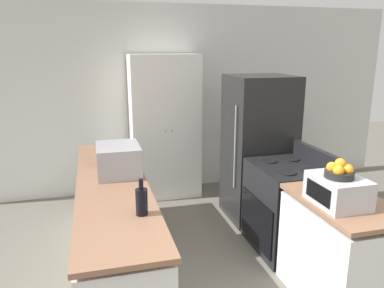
{
  "coord_description": "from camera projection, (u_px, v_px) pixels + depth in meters",
  "views": [
    {
      "loc": [
        -0.97,
        -1.7,
        2.0
      ],
      "look_at": [
        0.0,
        1.91,
        1.05
      ],
      "focal_mm": 35.0,
      "sensor_mm": 36.0,
      "label": 1
    }
  ],
  "objects": [
    {
      "name": "wine_bottle",
      "position": [
        142.0,
        201.0,
        2.58
      ],
      "size": [
        0.08,
        0.08,
        0.26
      ],
      "color": "black",
      "rests_on": "counter_left"
    },
    {
      "name": "refrigerator",
      "position": [
        258.0,
        148.0,
        4.44
      ],
      "size": [
        0.74,
        0.7,
        1.71
      ],
      "color": "black",
      "rests_on": "ground_plane"
    },
    {
      "name": "microwave",
      "position": [
        119.0,
        160.0,
        3.43
      ],
      "size": [
        0.39,
        0.48,
        0.27
      ],
      "color": "#939399",
      "rests_on": "counter_left"
    },
    {
      "name": "toaster_oven",
      "position": [
        338.0,
        191.0,
        2.75
      ],
      "size": [
        0.33,
        0.42,
        0.22
      ],
      "color": "#B2B2B7",
      "rests_on": "counter_right"
    },
    {
      "name": "pantry_cabinet",
      "position": [
        165.0,
        127.0,
        5.09
      ],
      "size": [
        0.92,
        0.51,
        1.94
      ],
      "color": "white",
      "rests_on": "ground_plane"
    },
    {
      "name": "counter_left",
      "position": [
        114.0,
        229.0,
        3.37
      ],
      "size": [
        0.6,
        2.7,
        0.88
      ],
      "color": "silver",
      "rests_on": "ground_plane"
    },
    {
      "name": "wall_back",
      "position": [
        163.0,
        100.0,
        5.29
      ],
      "size": [
        7.0,
        0.06,
        2.6
      ],
      "color": "silver",
      "rests_on": "ground_plane"
    },
    {
      "name": "counter_right",
      "position": [
        339.0,
        254.0,
        2.96
      ],
      "size": [
        0.6,
        0.93,
        0.88
      ],
      "color": "silver",
      "rests_on": "ground_plane"
    },
    {
      "name": "stove",
      "position": [
        286.0,
        207.0,
        3.79
      ],
      "size": [
        0.66,
        0.79,
        1.04
      ],
      "color": "black",
      "rests_on": "ground_plane"
    },
    {
      "name": "fruit_bowl",
      "position": [
        340.0,
        171.0,
        2.69
      ],
      "size": [
        0.21,
        0.21,
        0.15
      ],
      "color": "black",
      "rests_on": "toaster_oven"
    }
  ]
}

